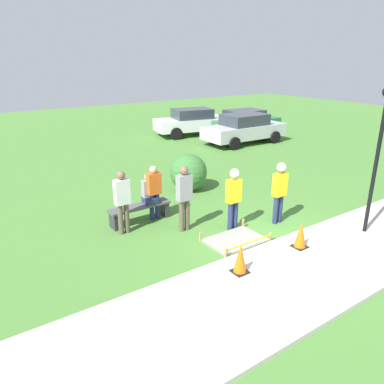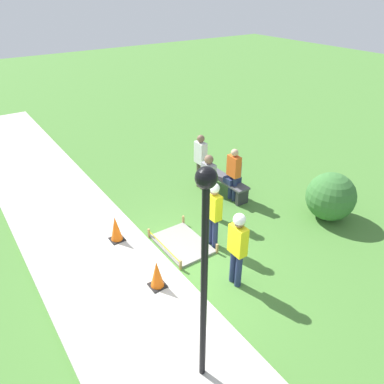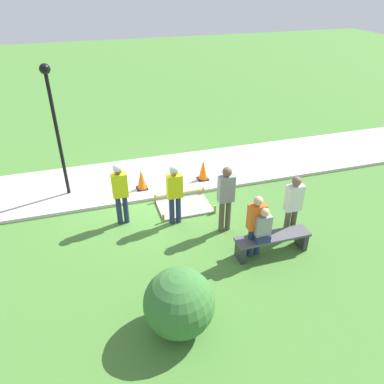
{
  "view_description": "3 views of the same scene",
  "coord_description": "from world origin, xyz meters",
  "px_view_note": "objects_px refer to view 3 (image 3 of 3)",
  "views": [
    {
      "loc": [
        -6.78,
        -5.9,
        4.54
      ],
      "look_at": [
        -1.5,
        1.75,
        1.16
      ],
      "focal_mm": 35.0,
      "sensor_mm": 36.0,
      "label": 1
    },
    {
      "loc": [
        5.38,
        -3.38,
        5.8
      ],
      "look_at": [
        -1.37,
        1.26,
        1.1
      ],
      "focal_mm": 35.0,
      "sensor_mm": 36.0,
      "label": 2
    },
    {
      "loc": [
        1.52,
        9.33,
        5.92
      ],
      "look_at": [
        -0.98,
        1.12,
        0.79
      ],
      "focal_mm": 35.0,
      "sensor_mm": 36.0,
      "label": 3
    }
  ],
  "objects_px": {
    "traffic_cone_near_patch": "(203,170)",
    "bystander_in_white_shirt": "(226,195)",
    "worker_assistant": "(120,188)",
    "person_seated_on_bench": "(262,227)",
    "lamppost_near": "(53,113)",
    "worker_supervisor": "(175,189)",
    "bystander_in_gray_shirt": "(293,204)",
    "bystander_in_orange_shirt": "(256,223)",
    "park_bench": "(272,241)",
    "traffic_cone_far_patch": "(141,179)"
  },
  "relations": [
    {
      "from": "traffic_cone_near_patch",
      "to": "bystander_in_white_shirt",
      "type": "height_order",
      "value": "bystander_in_white_shirt"
    },
    {
      "from": "person_seated_on_bench",
      "to": "worker_assistant",
      "type": "bearing_deg",
      "value": -39.13
    },
    {
      "from": "park_bench",
      "to": "lamppost_near",
      "type": "xyz_separation_m",
      "value": [
        4.61,
        -4.18,
        2.23
      ]
    },
    {
      "from": "traffic_cone_near_patch",
      "to": "bystander_in_white_shirt",
      "type": "distance_m",
      "value": 2.7
    },
    {
      "from": "bystander_in_orange_shirt",
      "to": "bystander_in_gray_shirt",
      "type": "distance_m",
      "value": 1.2
    },
    {
      "from": "traffic_cone_far_patch",
      "to": "park_bench",
      "type": "distance_m",
      "value": 4.51
    },
    {
      "from": "worker_supervisor",
      "to": "person_seated_on_bench",
      "type": "bearing_deg",
      "value": 128.5
    },
    {
      "from": "worker_supervisor",
      "to": "bystander_in_gray_shirt",
      "type": "relative_size",
      "value": 0.99
    },
    {
      "from": "lamppost_near",
      "to": "worker_supervisor",
      "type": "bearing_deg",
      "value": 140.0
    },
    {
      "from": "bystander_in_gray_shirt",
      "to": "bystander_in_orange_shirt",
      "type": "bearing_deg",
      "value": 17.19
    },
    {
      "from": "person_seated_on_bench",
      "to": "park_bench",
      "type": "bearing_deg",
      "value": -171.74
    },
    {
      "from": "bystander_in_orange_shirt",
      "to": "bystander_in_white_shirt",
      "type": "height_order",
      "value": "bystander_in_white_shirt"
    },
    {
      "from": "traffic_cone_far_patch",
      "to": "park_bench",
      "type": "bearing_deg",
      "value": 122.92
    },
    {
      "from": "traffic_cone_near_patch",
      "to": "park_bench",
      "type": "height_order",
      "value": "traffic_cone_near_patch"
    },
    {
      "from": "worker_assistant",
      "to": "park_bench",
      "type": "bearing_deg",
      "value": 144.57
    },
    {
      "from": "bystander_in_white_shirt",
      "to": "traffic_cone_near_patch",
      "type": "bearing_deg",
      "value": -96.07
    },
    {
      "from": "traffic_cone_far_patch",
      "to": "worker_assistant",
      "type": "xyz_separation_m",
      "value": [
        0.78,
        1.49,
        0.65
      ]
    },
    {
      "from": "traffic_cone_far_patch",
      "to": "park_bench",
      "type": "height_order",
      "value": "traffic_cone_far_patch"
    },
    {
      "from": "lamppost_near",
      "to": "traffic_cone_near_patch",
      "type": "bearing_deg",
      "value": 174.95
    },
    {
      "from": "park_bench",
      "to": "worker_supervisor",
      "type": "height_order",
      "value": "worker_supervisor"
    },
    {
      "from": "bystander_in_gray_shirt",
      "to": "lamppost_near",
      "type": "bearing_deg",
      "value": -35.31
    },
    {
      "from": "person_seated_on_bench",
      "to": "worker_assistant",
      "type": "relative_size",
      "value": 0.5
    },
    {
      "from": "bystander_in_orange_shirt",
      "to": "bystander_in_gray_shirt",
      "type": "bearing_deg",
      "value": -162.81
    },
    {
      "from": "traffic_cone_near_patch",
      "to": "worker_assistant",
      "type": "distance_m",
      "value": 3.22
    },
    {
      "from": "bystander_in_orange_shirt",
      "to": "traffic_cone_near_patch",
      "type": "bearing_deg",
      "value": -89.71
    },
    {
      "from": "lamppost_near",
      "to": "bystander_in_white_shirt",
      "type": "bearing_deg",
      "value": 142.38
    },
    {
      "from": "worker_supervisor",
      "to": "bystander_in_white_shirt",
      "type": "xyz_separation_m",
      "value": [
        -1.14,
        0.7,
        0.02
      ]
    },
    {
      "from": "bystander_in_gray_shirt",
      "to": "bystander_in_white_shirt",
      "type": "xyz_separation_m",
      "value": [
        1.44,
        -0.78,
        0.06
      ]
    },
    {
      "from": "person_seated_on_bench",
      "to": "worker_supervisor",
      "type": "relative_size",
      "value": 0.51
    },
    {
      "from": "traffic_cone_near_patch",
      "to": "bystander_in_white_shirt",
      "type": "relative_size",
      "value": 0.37
    },
    {
      "from": "traffic_cone_near_patch",
      "to": "bystander_in_gray_shirt",
      "type": "height_order",
      "value": "bystander_in_gray_shirt"
    },
    {
      "from": "worker_supervisor",
      "to": "bystander_in_orange_shirt",
      "type": "distance_m",
      "value": 2.33
    },
    {
      "from": "worker_supervisor",
      "to": "bystander_in_white_shirt",
      "type": "height_order",
      "value": "bystander_in_white_shirt"
    },
    {
      "from": "traffic_cone_far_patch",
      "to": "lamppost_near",
      "type": "bearing_deg",
      "value": -10.26
    },
    {
      "from": "worker_assistant",
      "to": "person_seated_on_bench",
      "type": "bearing_deg",
      "value": 140.87
    },
    {
      "from": "bystander_in_gray_shirt",
      "to": "park_bench",
      "type": "bearing_deg",
      "value": 30.98
    },
    {
      "from": "traffic_cone_near_patch",
      "to": "park_bench",
      "type": "relative_size",
      "value": 0.37
    },
    {
      "from": "worker_supervisor",
      "to": "lamppost_near",
      "type": "distance_m",
      "value": 3.88
    },
    {
      "from": "bystander_in_white_shirt",
      "to": "lamppost_near",
      "type": "relative_size",
      "value": 0.49
    },
    {
      "from": "park_bench",
      "to": "bystander_in_orange_shirt",
      "type": "height_order",
      "value": "bystander_in_orange_shirt"
    },
    {
      "from": "park_bench",
      "to": "worker_supervisor",
      "type": "bearing_deg",
      "value": -45.04
    },
    {
      "from": "traffic_cone_near_patch",
      "to": "traffic_cone_far_patch",
      "type": "distance_m",
      "value": 1.98
    },
    {
      "from": "traffic_cone_far_patch",
      "to": "person_seated_on_bench",
      "type": "bearing_deg",
      "value": 118.76
    },
    {
      "from": "worker_assistant",
      "to": "bystander_in_orange_shirt",
      "type": "xyz_separation_m",
      "value": [
        -2.78,
        2.24,
        -0.15
      ]
    },
    {
      "from": "worker_supervisor",
      "to": "bystander_in_white_shirt",
      "type": "bearing_deg",
      "value": 148.7
    },
    {
      "from": "worker_supervisor",
      "to": "bystander_in_white_shirt",
      "type": "relative_size",
      "value": 0.95
    },
    {
      "from": "bystander_in_white_shirt",
      "to": "traffic_cone_far_patch",
      "type": "bearing_deg",
      "value": -56.65
    },
    {
      "from": "bystander_in_orange_shirt",
      "to": "bystander_in_white_shirt",
      "type": "relative_size",
      "value": 0.88
    },
    {
      "from": "bystander_in_white_shirt",
      "to": "bystander_in_orange_shirt",
      "type": "bearing_deg",
      "value": 104.65
    },
    {
      "from": "traffic_cone_near_patch",
      "to": "worker_supervisor",
      "type": "distance_m",
      "value": 2.46
    }
  ]
}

